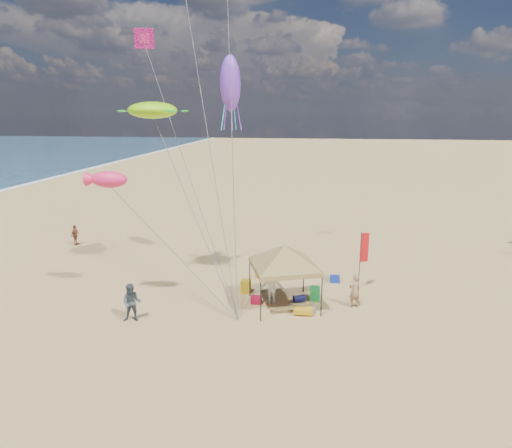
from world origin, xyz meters
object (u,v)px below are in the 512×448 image
object	(u,v)px
person_near_a	(355,291)
person_near_c	(271,285)
beach_cart	(303,311)
cooler_red	(256,300)
cooler_blue	(335,279)
feather_flag	(363,251)
person_far_a	(75,235)
chair_green	(315,294)
person_near_b	(132,303)
chair_yellow	(246,286)
canopy_tent	(284,248)

from	to	relation	value
person_near_a	person_near_c	world-z (taller)	person_near_c
beach_cart	person_near_a	world-z (taller)	person_near_a
cooler_red	person_near_a	distance (m)	4.89
cooler_blue	cooler_red	bearing A→B (deg)	-139.12
feather_flag	person_near_a	world-z (taller)	feather_flag
cooler_red	person_far_a	size ratio (longest dim) A/B	0.37
chair_green	cooler_blue	bearing A→B (deg)	67.40
person_near_b	person_near_c	xyz separation A→B (m)	(6.13, 2.89, 0.06)
cooler_red	chair_yellow	size ratio (longest dim) A/B	0.77
feather_flag	beach_cart	world-z (taller)	feather_flag
chair_yellow	beach_cart	bearing A→B (deg)	-35.47
cooler_blue	person_near_b	xyz separation A→B (m)	(-9.38, -6.14, 0.71)
feather_flag	cooler_red	world-z (taller)	feather_flag
person_near_b	chair_green	bearing A→B (deg)	13.49
cooler_red	person_far_a	bearing A→B (deg)	150.39
person_near_a	person_near_b	size ratio (longest dim) A/B	0.94
cooler_blue	person_near_b	world-z (taller)	person_near_b
chair_green	chair_yellow	xyz separation A→B (m)	(-3.66, 0.46, 0.00)
cooler_red	chair_green	size ratio (longest dim) A/B	0.77
chair_green	person_near_c	world-z (taller)	person_near_c
feather_flag	cooler_blue	xyz separation A→B (m)	(-1.41, 0.72, -1.94)
person_far_a	canopy_tent	bearing A→B (deg)	-115.67
canopy_tent	person_near_a	world-z (taller)	canopy_tent
person_near_a	person_far_a	world-z (taller)	person_near_a
canopy_tent	person_near_b	xyz separation A→B (m)	(-6.77, -2.63, -2.11)
person_near_b	person_far_a	size ratio (longest dim) A/B	1.23
chair_yellow	person_far_a	xyz separation A→B (m)	(-13.62, 6.86, 0.39)
feather_flag	person_near_b	bearing A→B (deg)	-153.35
cooler_red	beach_cart	world-z (taller)	cooler_red
feather_flag	person_far_a	size ratio (longest dim) A/B	2.18
feather_flag	chair_yellow	world-z (taller)	feather_flag
person_near_b	feather_flag	bearing A→B (deg)	17.13
person_near_b	person_far_a	world-z (taller)	person_near_b
canopy_tent	chair_green	world-z (taller)	canopy_tent
cooler_red	beach_cart	xyz separation A→B (m)	(2.38, -0.93, 0.01)
chair_yellow	person_near_c	size ratio (longest dim) A/B	0.36
cooler_blue	person_near_a	distance (m)	3.34
person_near_c	chair_green	bearing A→B (deg)	-175.48
chair_yellow	person_far_a	size ratio (longest dim) A/B	0.48
feather_flag	chair_yellow	xyz separation A→B (m)	(-6.15, -1.43, -1.78)
feather_flag	chair_green	bearing A→B (deg)	-142.83
cooler_red	chair_green	xyz separation A→B (m)	(2.90, 0.84, 0.16)
cooler_red	beach_cart	size ratio (longest dim) A/B	0.60
feather_flag	chair_green	size ratio (longest dim) A/B	4.58
feather_flag	cooler_red	distance (m)	6.36
cooler_red	person_near_c	distance (m)	1.09
person_near_a	person_near_c	bearing A→B (deg)	-26.64
cooler_red	chair_yellow	distance (m)	1.51
person_near_b	person_far_a	xyz separation A→B (m)	(-8.98, 10.84, -0.17)
chair_yellow	person_far_a	world-z (taller)	person_far_a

